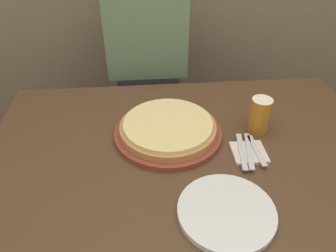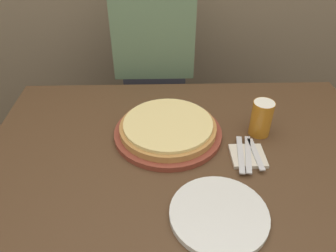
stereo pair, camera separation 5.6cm
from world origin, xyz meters
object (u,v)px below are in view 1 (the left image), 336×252
at_px(dinner_plate, 226,212).
at_px(beer_glass, 260,114).
at_px(dinner_knife, 249,151).
at_px(spoon, 257,150).
at_px(diner_person, 148,76).
at_px(pizza_on_board, 168,129).
at_px(fork, 242,151).

bearing_deg(dinner_plate, beer_glass, 61.36).
height_order(dinner_knife, spoon, same).
bearing_deg(diner_person, dinner_plate, -78.84).
distance_m(pizza_on_board, spoon, 0.31).
bearing_deg(diner_person, spoon, -63.72).
distance_m(dinner_knife, spoon, 0.02).
distance_m(dinner_plate, diner_person, 0.93).
height_order(pizza_on_board, dinner_knife, pizza_on_board).
relative_size(beer_glass, dinner_knife, 0.71).
bearing_deg(diner_person, dinner_knife, -65.44).
bearing_deg(pizza_on_board, diner_person, 95.45).
distance_m(beer_glass, fork, 0.17).
height_order(fork, dinner_knife, same).
distance_m(spoon, diner_person, 0.76).
relative_size(beer_glass, spoon, 0.83).
bearing_deg(dinner_knife, dinner_plate, -119.12).
distance_m(pizza_on_board, diner_person, 0.56).
xyz_separation_m(dinner_plate, dinner_knife, (0.13, 0.23, 0.01)).
distance_m(fork, diner_person, 0.74).
bearing_deg(dinner_knife, beer_glass, 62.23).
relative_size(dinner_plate, fork, 1.47).
distance_m(dinner_plate, dinner_knife, 0.27).
relative_size(dinner_plate, diner_person, 0.21).
distance_m(pizza_on_board, fork, 0.26).
relative_size(pizza_on_board, fork, 2.09).
bearing_deg(dinner_knife, diner_person, 114.56).
height_order(beer_glass, dinner_knife, beer_glass).
bearing_deg(fork, diner_person, 112.80).
height_order(beer_glass, diner_person, diner_person).
xyz_separation_m(pizza_on_board, fork, (0.23, -0.13, -0.01)).
relative_size(pizza_on_board, spoon, 2.46).
bearing_deg(fork, pizza_on_board, 151.76).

